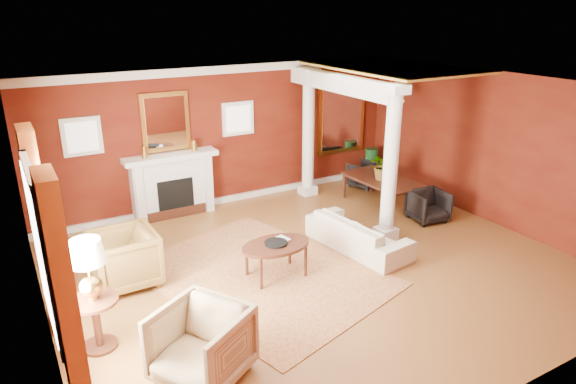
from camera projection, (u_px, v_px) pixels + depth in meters
ground at (317, 267)px, 8.40m from camera, size 8.00×8.00×0.00m
room_shell at (320, 148)px, 7.71m from camera, size 8.04×7.04×2.92m
fireplace at (173, 185)px, 10.26m from camera, size 1.85×0.42×1.29m
overmantel_mirror at (165, 122)px, 9.94m from camera, size 0.95×0.07×1.15m
flank_window_left at (82, 136)px, 9.26m from camera, size 0.70×0.07×0.70m
flank_window_right at (238, 119)px, 10.72m from camera, size 0.70×0.07×0.70m
left_window at (50, 260)px, 5.59m from camera, size 0.21×2.55×2.60m
column_front at (391, 164)px, 8.95m from camera, size 0.36×0.36×2.80m
column_back at (308, 132)px, 11.15m from camera, size 0.36×0.36×2.80m
header_beam at (340, 83)px, 9.84m from camera, size 0.30×3.20×0.32m
amber_ceiling at (392, 67)px, 10.18m from camera, size 2.30×3.40×0.04m
dining_mirror at (341, 117)px, 12.04m from camera, size 1.30×0.07×1.70m
chandelier at (390, 98)px, 10.46m from camera, size 0.60×0.62×0.75m
crown_trim at (225, 69)px, 10.24m from camera, size 8.00×0.08×0.16m
base_trim at (230, 198)px, 11.19m from camera, size 8.00×0.08×0.12m
rug at (261, 274)px, 8.15m from camera, size 3.77×4.42×0.02m
sofa at (358, 228)px, 8.90m from camera, size 0.82×2.04×0.77m
armchair_leopard at (124, 256)px, 7.71m from camera, size 0.88×0.94×0.96m
armchair_stripe at (201, 342)px, 5.76m from camera, size 1.23×1.25×0.96m
coffee_table at (276, 247)px, 7.94m from camera, size 1.12×1.12×0.56m
coffee_book at (278, 234)px, 7.98m from camera, size 0.18×0.05×0.24m
side_table at (90, 277)px, 6.10m from camera, size 0.59×0.59×1.48m
dining_table at (383, 184)px, 10.84m from camera, size 0.66×1.73×0.95m
dining_chair_near at (428, 204)px, 10.09m from camera, size 0.74×0.70×0.68m
dining_chair_far at (364, 173)px, 12.00m from camera, size 0.79×0.77×0.66m
green_urn at (371, 168)px, 12.38m from camera, size 0.34×0.34×0.82m
potted_plant at (384, 152)px, 10.55m from camera, size 0.73×0.76×0.48m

